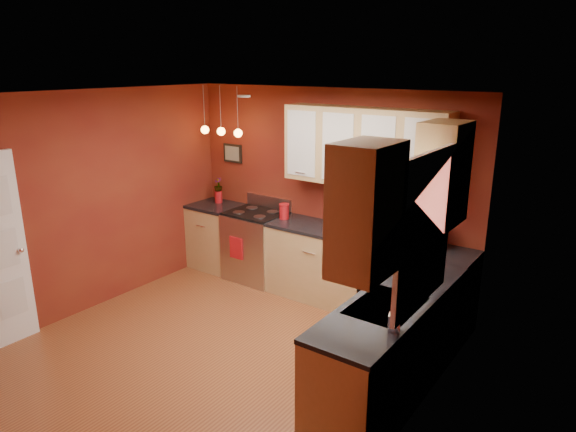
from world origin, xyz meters
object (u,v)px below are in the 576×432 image
Objects in this scene: sink at (386,308)px; coffee_maker at (436,237)px; red_canister at (284,211)px; gas_range at (256,245)px; soap_pump at (395,319)px.

sink reaches higher than coffee_maker.
sink is at bearing -35.00° from red_canister.
gas_range is at bearing -158.67° from coffee_maker.
soap_pump is at bearing -59.26° from coffee_maker.
gas_range is 0.73m from red_canister.
sink is at bearing 122.78° from soap_pump.
red_canister reaches higher than gas_range.
coffee_maker is at bearing 101.53° from soap_pump.
gas_range is 2.52m from coffee_maker.
red_canister is 1.99m from coffee_maker.
soap_pump is (2.85, -1.85, 0.56)m from gas_range.
coffee_maker reaches higher than red_canister.
gas_range is 3.05m from sink.
sink is 3.50× the size of red_canister.
gas_range is 4.22× the size of coffee_maker.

